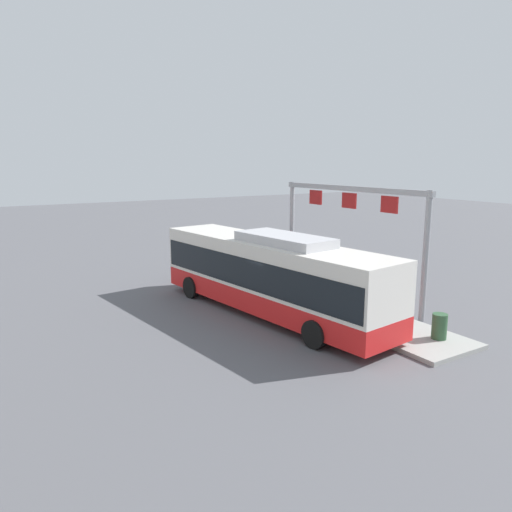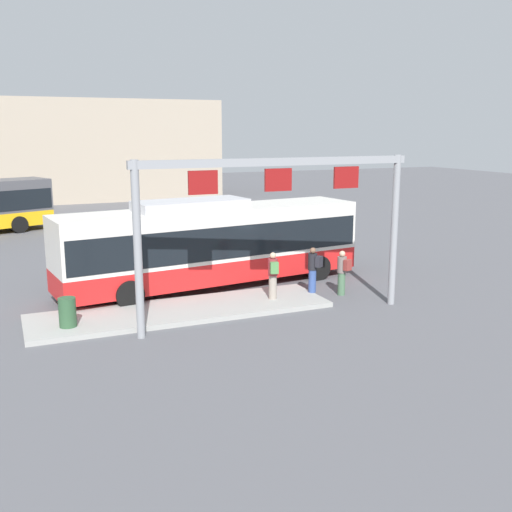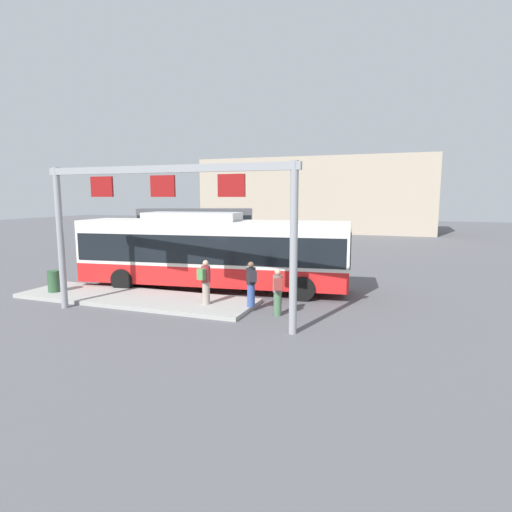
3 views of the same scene
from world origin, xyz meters
name	(u,v)px [view 2 (image 2 of 3)]	position (x,y,z in m)	size (l,w,h in m)	color
ground_plane	(214,286)	(0.00, 0.00, 0.00)	(120.00, 120.00, 0.00)	#56565B
platform_curb	(182,311)	(-2.11, -2.85, 0.08)	(10.00, 2.80, 0.16)	#9E9E99
bus_main	(213,241)	(-0.01, 0.00, 1.81)	(12.23, 3.99, 3.46)	red
person_boarding	(313,269)	(2.89, -2.78, 1.05)	(0.54, 0.61, 1.67)	#334C8C
person_waiting_near	(342,272)	(3.97, -3.04, 0.89)	(0.47, 0.59, 1.67)	#476B4C
person_waiting_mid	(273,274)	(1.16, -3.02, 1.05)	(0.42, 0.58, 1.67)	gray
platform_sign_gantry	(278,204)	(0.52, -4.72, 3.75)	(9.27, 0.24, 5.20)	gray
station_building	(60,150)	(-2.32, 33.63, 4.30)	(27.13, 8.00, 8.61)	tan
trash_bin	(67,312)	(-5.83, -3.30, 0.61)	(0.52, 0.52, 0.90)	#2D5133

